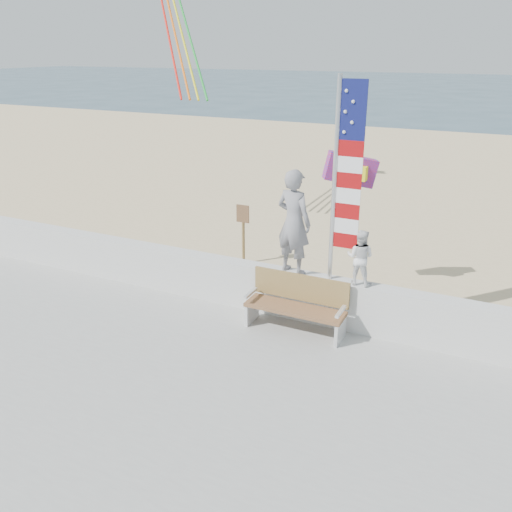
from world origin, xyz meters
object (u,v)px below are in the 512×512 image
object	(u,v)px
child	(360,257)
flag	(342,174)
adult	(294,222)
bench	(297,303)

from	to	relation	value
child	flag	size ratio (longest dim) A/B	0.28
flag	adult	bearing A→B (deg)	179.98
child	bench	bearing A→B (deg)	26.18
bench	flag	distance (m)	2.41
adult	bench	distance (m)	1.45
adult	bench	xyz separation A→B (m)	(0.28, -0.45, -1.35)
bench	child	bearing A→B (deg)	25.23
flag	child	bearing A→B (deg)	0.04
adult	child	size ratio (longest dim) A/B	1.94
adult	child	xyz separation A→B (m)	(1.24, 0.00, -0.46)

